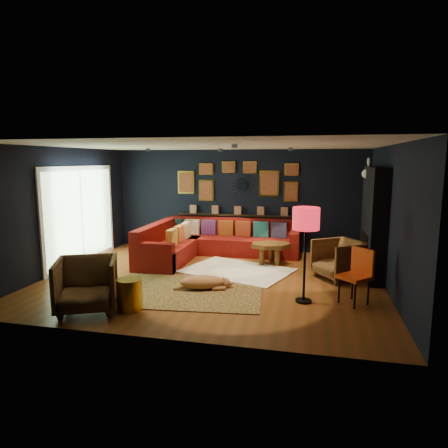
% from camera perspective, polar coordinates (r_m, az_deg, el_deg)
% --- Properties ---
extents(floor, '(6.50, 6.50, 0.00)m').
position_cam_1_polar(floor, '(7.99, -1.70, -7.85)').
color(floor, brown).
rests_on(floor, ground).
extents(room_walls, '(6.50, 6.50, 6.50)m').
position_cam_1_polar(room_walls, '(7.68, -1.76, 3.60)').
color(room_walls, black).
rests_on(room_walls, ground).
extents(sectional, '(3.41, 2.69, 0.86)m').
position_cam_1_polar(sectional, '(9.76, -2.57, -2.78)').
color(sectional, maroon).
rests_on(sectional, ground).
extents(ledge, '(3.20, 0.12, 0.04)m').
position_cam_1_polar(ledge, '(10.35, 1.96, 1.27)').
color(ledge, black).
rests_on(ledge, room_walls).
extents(gallery_wall, '(3.15, 0.04, 1.02)m').
position_cam_1_polar(gallery_wall, '(10.31, 1.95, 6.19)').
color(gallery_wall, gold).
rests_on(gallery_wall, room_walls).
extents(sunburst_mirror, '(0.47, 0.16, 0.47)m').
position_cam_1_polar(sunburst_mirror, '(10.30, 2.57, 5.59)').
color(sunburst_mirror, silver).
rests_on(sunburst_mirror, room_walls).
extents(fireplace, '(0.31, 1.60, 2.20)m').
position_cam_1_polar(fireplace, '(8.48, 20.56, -0.34)').
color(fireplace, black).
rests_on(fireplace, ground).
extents(deer_head, '(0.50, 0.28, 0.45)m').
position_cam_1_polar(deer_head, '(8.89, 20.80, 6.73)').
color(deer_head, white).
rests_on(deer_head, fireplace).
extents(sliding_door, '(0.06, 2.80, 2.20)m').
position_cam_1_polar(sliding_door, '(9.58, -19.77, 1.19)').
color(sliding_door, white).
rests_on(sliding_door, ground).
extents(ceiling_spots, '(3.30, 2.50, 0.06)m').
position_cam_1_polar(ceiling_spots, '(8.42, -0.41, 10.67)').
color(ceiling_spots, black).
rests_on(ceiling_spots, room_walls).
extents(shag_rug, '(2.51, 2.16, 0.03)m').
position_cam_1_polar(shag_rug, '(8.51, 1.89, -6.68)').
color(shag_rug, silver).
rests_on(shag_rug, ground).
extents(leopard_rug, '(2.85, 2.17, 0.02)m').
position_cam_1_polar(leopard_rug, '(7.28, -5.33, -9.53)').
color(leopard_rug, tan).
rests_on(leopard_rug, ground).
extents(coffee_table, '(1.07, 0.91, 0.46)m').
position_cam_1_polar(coffee_table, '(9.05, 6.65, -3.32)').
color(coffee_table, brown).
rests_on(coffee_table, shag_rug).
extents(pouf, '(0.48, 0.48, 0.32)m').
position_cam_1_polar(pouf, '(9.47, -7.47, -4.05)').
color(pouf, maroon).
rests_on(pouf, shag_rug).
extents(armchair_left, '(1.16, 1.13, 0.92)m').
position_cam_1_polar(armchair_left, '(6.61, -19.06, -7.84)').
color(armchair_left, '#AB703B').
rests_on(armchair_left, ground).
extents(armchair_right, '(1.11, 1.12, 0.85)m').
position_cam_1_polar(armchair_right, '(8.24, 16.17, -4.62)').
color(armchair_right, '#AB703B').
rests_on(armchair_right, ground).
extents(gold_stool, '(0.40, 0.40, 0.50)m').
position_cam_1_polar(gold_stool, '(6.51, -13.33, -9.76)').
color(gold_stool, gold).
rests_on(gold_stool, ground).
extents(orange_chair, '(0.61, 0.61, 0.91)m').
position_cam_1_polar(orange_chair, '(6.90, 18.57, -6.43)').
color(orange_chair, black).
rests_on(orange_chair, ground).
extents(floor_lamp, '(0.44, 0.44, 1.58)m').
position_cam_1_polar(floor_lamp, '(6.55, 11.62, 0.14)').
color(floor_lamp, black).
rests_on(floor_lamp, ground).
extents(dog, '(1.22, 0.86, 0.35)m').
position_cam_1_polar(dog, '(7.31, -3.12, -7.92)').
color(dog, '#AF7548').
rests_on(dog, leopard_rug).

